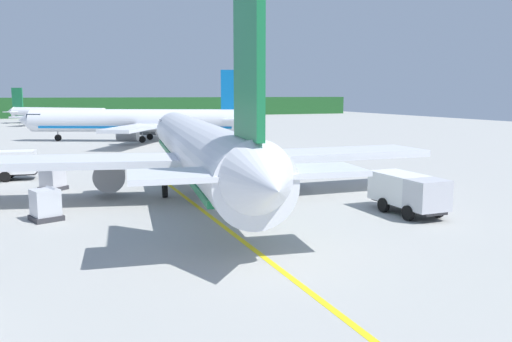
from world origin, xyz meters
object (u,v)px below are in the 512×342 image
(airliner_mid_apron, at_px, (140,121))
(airliner_far_taxiway, at_px, (56,114))
(service_truck_baggage, at_px, (408,191))
(cargo_container_near, at_px, (53,179))
(cargo_container_mid, at_px, (46,205))
(airliner_foreground, at_px, (199,148))
(crew_marshaller, at_px, (257,206))

(airliner_mid_apron, bearing_deg, airliner_far_taxiway, 101.89)
(airliner_mid_apron, distance_m, service_truck_baggage, 56.69)
(service_truck_baggage, height_order, cargo_container_near, service_truck_baggage)
(airliner_far_taxiway, distance_m, service_truck_baggage, 112.71)
(airliner_mid_apron, xyz_separation_m, cargo_container_mid, (-13.44, -49.82, -2.19))
(airliner_far_taxiway, distance_m, cargo_container_near, 94.51)
(airliner_mid_apron, relative_size, cargo_container_near, 15.90)
(cargo_container_mid, bearing_deg, service_truck_baggage, -17.05)
(airliner_foreground, bearing_deg, cargo_container_mid, -155.59)
(crew_marshaller, bearing_deg, airliner_mid_apron, 87.68)
(cargo_container_near, height_order, crew_marshaller, cargo_container_near)
(cargo_container_near, xyz_separation_m, crew_marshaller, (10.80, -15.51, 0.13))
(airliner_far_taxiway, distance_m, crew_marshaller, 110.40)
(service_truck_baggage, height_order, cargo_container_mid, service_truck_baggage)
(airliner_mid_apron, bearing_deg, cargo_container_mid, -105.10)
(airliner_mid_apron, xyz_separation_m, crew_marshaller, (-2.23, -55.08, -2.09))
(airliner_far_taxiway, relative_size, cargo_container_mid, 12.10)
(service_truck_baggage, bearing_deg, cargo_container_mid, 162.95)
(airliner_far_taxiway, height_order, cargo_container_near, airliner_far_taxiway)
(airliner_far_taxiway, height_order, service_truck_baggage, airliner_far_taxiway)
(cargo_container_mid, bearing_deg, airliner_foreground, 24.41)
(cargo_container_near, xyz_separation_m, cargo_container_mid, (-0.41, -10.25, 0.03))
(airliner_far_taxiway, relative_size, service_truck_baggage, 4.61)
(service_truck_baggage, xyz_separation_m, cargo_container_mid, (-20.77, 6.37, -0.48))
(airliner_mid_apron, height_order, airliner_far_taxiway, airliner_mid_apron)
(airliner_foreground, bearing_deg, airliner_far_taxiway, 94.96)
(cargo_container_mid, bearing_deg, cargo_container_near, 87.72)
(cargo_container_mid, xyz_separation_m, crew_marshaller, (11.21, -5.26, 0.10))
(airliner_far_taxiway, xyz_separation_m, cargo_container_near, (-1.47, -94.49, -1.62))
(airliner_mid_apron, bearing_deg, service_truck_baggage, -82.58)
(service_truck_baggage, xyz_separation_m, cargo_container_near, (-20.36, 16.62, -0.52))
(service_truck_baggage, relative_size, crew_marshaller, 3.12)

